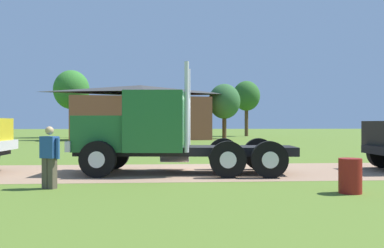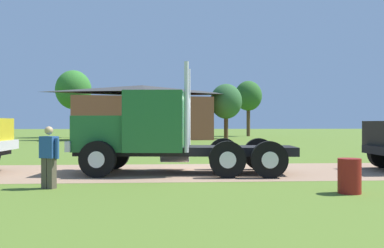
# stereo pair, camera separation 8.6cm
# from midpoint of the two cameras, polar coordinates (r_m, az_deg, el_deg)

# --- Properties ---
(ground_plane) EXTENTS (200.00, 200.00, 0.00)m
(ground_plane) POSITION_cam_midpoint_polar(r_m,az_deg,el_deg) (14.56, 0.96, -6.38)
(ground_plane) COLOR #516C25
(dirt_track) EXTENTS (120.00, 5.20, 0.01)m
(dirt_track) POSITION_cam_midpoint_polar(r_m,az_deg,el_deg) (14.56, 0.96, -6.36)
(dirt_track) COLOR #96745A
(dirt_track) RESTS_ON ground_plane
(truck_foreground_white) EXTENTS (7.35, 3.20, 3.54)m
(truck_foreground_white) POSITION_cam_midpoint_polar(r_m,az_deg,el_deg) (14.09, -4.74, -1.33)
(truck_foreground_white) COLOR black
(truck_foreground_white) RESTS_ON ground_plane
(visitor_walking_mid) EXTENTS (0.56, 0.41, 1.57)m
(visitor_walking_mid) POSITION_cam_midpoint_polar(r_m,az_deg,el_deg) (11.35, -18.38, -4.00)
(visitor_walking_mid) COLOR #264C8C
(visitor_walking_mid) RESTS_ON ground_plane
(steel_barrel) EXTENTS (0.53, 0.53, 0.82)m
(steel_barrel) POSITION_cam_midpoint_polar(r_m,az_deg,el_deg) (10.75, 20.51, -6.52)
(steel_barrel) COLOR maroon
(steel_barrel) RESTS_ON ground_plane
(shed_building) EXTENTS (14.55, 7.39, 5.36)m
(shed_building) POSITION_cam_midpoint_polar(r_m,az_deg,el_deg) (42.30, -6.62, 1.42)
(shed_building) COLOR brown
(shed_building) RESTS_ON ground_plane
(tree_mid) EXTENTS (3.98, 3.98, 7.56)m
(tree_mid) POSITION_cam_midpoint_polar(r_m,az_deg,el_deg) (49.86, -15.52, 4.39)
(tree_mid) COLOR #513823
(tree_mid) RESTS_ON ground_plane
(tree_right) EXTENTS (3.32, 3.32, 5.72)m
(tree_right) POSITION_cam_midpoint_polar(r_m,az_deg,el_deg) (44.73, 4.63, 2.99)
(tree_right) COLOR #513823
(tree_right) RESTS_ON ground_plane
(tree_far_right) EXTENTS (3.35, 3.35, 6.82)m
(tree_far_right) POSITION_cam_midpoint_polar(r_m,az_deg,el_deg) (53.12, 7.58, 3.70)
(tree_far_right) COLOR #513823
(tree_far_right) RESTS_ON ground_plane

